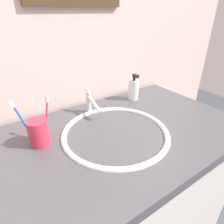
{
  "coord_description": "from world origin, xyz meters",
  "views": [
    {
      "loc": [
        -0.42,
        -0.55,
        1.37
      ],
      "look_at": [
        -0.03,
        0.03,
        1.0
      ],
      "focal_mm": 30.78,
      "sensor_mm": 36.0,
      "label": 1
    }
  ],
  "objects": [
    {
      "name": "toothbrush_cup",
      "position": [
        -0.31,
        0.1,
        0.96
      ],
      "size": [
        0.08,
        0.08,
        0.1
      ],
      "primitive_type": "cylinder",
      "color": "#D8334C",
      "rests_on": "vanity_counter"
    },
    {
      "name": "faucet",
      "position": [
        -0.03,
        0.21,
        0.97
      ],
      "size": [
        0.02,
        0.15,
        0.12
      ],
      "color": "silver",
      "rests_on": "sink_basin"
    },
    {
      "name": "sink_basin",
      "position": [
        -0.03,
        -0.0,
        0.88
      ],
      "size": [
        0.46,
        0.46,
        0.09
      ],
      "color": "white",
      "rests_on": "vanity_counter"
    },
    {
      "name": "tiled_wall_back",
      "position": [
        0.0,
        0.38,
        1.2
      ],
      "size": [
        2.31,
        0.04,
        2.4
      ],
      "primitive_type": "cube",
      "color": "beige",
      "rests_on": "ground"
    },
    {
      "name": "toothbrush_red",
      "position": [
        -0.27,
        0.12,
        1.01
      ],
      "size": [
        0.05,
        0.03,
        0.18
      ],
      "color": "red",
      "rests_on": "toothbrush_cup"
    },
    {
      "name": "soap_dispenser",
      "position": [
        0.26,
        0.23,
        0.97
      ],
      "size": [
        0.06,
        0.06,
        0.15
      ],
      "color": "white",
      "rests_on": "vanity_counter"
    },
    {
      "name": "vanity_counter",
      "position": [
        0.0,
        0.0,
        0.46
      ],
      "size": [
        1.11,
        0.67,
        0.91
      ],
      "color": "silver",
      "rests_on": "ground"
    },
    {
      "name": "toothbrush_blue",
      "position": [
        -0.35,
        0.11,
        1.02
      ],
      "size": [
        0.06,
        0.01,
        0.19
      ],
      "color": "blue",
      "rests_on": "toothbrush_cup"
    }
  ]
}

